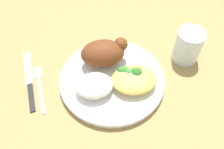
{
  "coord_description": "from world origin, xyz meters",
  "views": [
    {
      "loc": [
        -0.05,
        -0.35,
        0.5
      ],
      "look_at": [
        0.0,
        0.0,
        0.03
      ],
      "focal_mm": 39.19,
      "sensor_mm": 36.0,
      "label": 1
    }
  ],
  "objects_px": {
    "rice_pile": "(94,86)",
    "fork": "(40,86)",
    "mac_cheese_with_broccoli": "(134,78)",
    "knife": "(30,84)",
    "water_glass": "(188,46)",
    "plate": "(112,79)",
    "roasted_chicken": "(104,52)"
  },
  "relations": [
    {
      "from": "plate",
      "to": "fork",
      "type": "bearing_deg",
      "value": 176.24
    },
    {
      "from": "rice_pile",
      "to": "mac_cheese_with_broccoli",
      "type": "bearing_deg",
      "value": 4.8
    },
    {
      "from": "plate",
      "to": "rice_pile",
      "type": "xyz_separation_m",
      "value": [
        -0.05,
        -0.03,
        0.03
      ]
    },
    {
      "from": "plate",
      "to": "mac_cheese_with_broccoli",
      "type": "distance_m",
      "value": 0.06
    },
    {
      "from": "roasted_chicken",
      "to": "rice_pile",
      "type": "xyz_separation_m",
      "value": [
        -0.03,
        -0.08,
        -0.02
      ]
    },
    {
      "from": "knife",
      "to": "rice_pile",
      "type": "bearing_deg",
      "value": -17.49
    },
    {
      "from": "roasted_chicken",
      "to": "mac_cheese_with_broccoli",
      "type": "bearing_deg",
      "value": -51.9
    },
    {
      "from": "rice_pile",
      "to": "mac_cheese_with_broccoli",
      "type": "xyz_separation_m",
      "value": [
        0.09,
        0.01,
        -0.0
      ]
    },
    {
      "from": "rice_pile",
      "to": "plate",
      "type": "bearing_deg",
      "value": 33.6
    },
    {
      "from": "roasted_chicken",
      "to": "water_glass",
      "type": "xyz_separation_m",
      "value": [
        0.21,
        -0.0,
        -0.01
      ]
    },
    {
      "from": "rice_pile",
      "to": "fork",
      "type": "height_order",
      "value": "rice_pile"
    },
    {
      "from": "mac_cheese_with_broccoli",
      "to": "knife",
      "type": "height_order",
      "value": "mac_cheese_with_broccoli"
    },
    {
      "from": "rice_pile",
      "to": "water_glass",
      "type": "bearing_deg",
      "value": 18.44
    },
    {
      "from": "plate",
      "to": "mac_cheese_with_broccoli",
      "type": "bearing_deg",
      "value": -25.15
    },
    {
      "from": "plate",
      "to": "knife",
      "type": "distance_m",
      "value": 0.2
    },
    {
      "from": "roasted_chicken",
      "to": "fork",
      "type": "height_order",
      "value": "roasted_chicken"
    },
    {
      "from": "fork",
      "to": "knife",
      "type": "distance_m",
      "value": 0.03
    },
    {
      "from": "mac_cheese_with_broccoli",
      "to": "rice_pile",
      "type": "bearing_deg",
      "value": -175.2
    },
    {
      "from": "plate",
      "to": "knife",
      "type": "bearing_deg",
      "value": 174.65
    },
    {
      "from": "rice_pile",
      "to": "water_glass",
      "type": "distance_m",
      "value": 0.26
    },
    {
      "from": "water_glass",
      "to": "roasted_chicken",
      "type": "bearing_deg",
      "value": 179.75
    },
    {
      "from": "roasted_chicken",
      "to": "fork",
      "type": "bearing_deg",
      "value": -165.87
    },
    {
      "from": "mac_cheese_with_broccoli",
      "to": "fork",
      "type": "bearing_deg",
      "value": 171.39
    },
    {
      "from": "rice_pile",
      "to": "water_glass",
      "type": "height_order",
      "value": "water_glass"
    },
    {
      "from": "rice_pile",
      "to": "roasted_chicken",
      "type": "bearing_deg",
      "value": 67.95
    },
    {
      "from": "plate",
      "to": "rice_pile",
      "type": "relative_size",
      "value": 2.94
    },
    {
      "from": "knife",
      "to": "water_glass",
      "type": "height_order",
      "value": "water_glass"
    },
    {
      "from": "plate",
      "to": "mac_cheese_with_broccoli",
      "type": "height_order",
      "value": "mac_cheese_with_broccoli"
    },
    {
      "from": "knife",
      "to": "fork",
      "type": "bearing_deg",
      "value": -16.59
    },
    {
      "from": "mac_cheese_with_broccoli",
      "to": "knife",
      "type": "relative_size",
      "value": 0.56
    },
    {
      "from": "mac_cheese_with_broccoli",
      "to": "water_glass",
      "type": "distance_m",
      "value": 0.17
    },
    {
      "from": "fork",
      "to": "knife",
      "type": "height_order",
      "value": "knife"
    }
  ]
}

